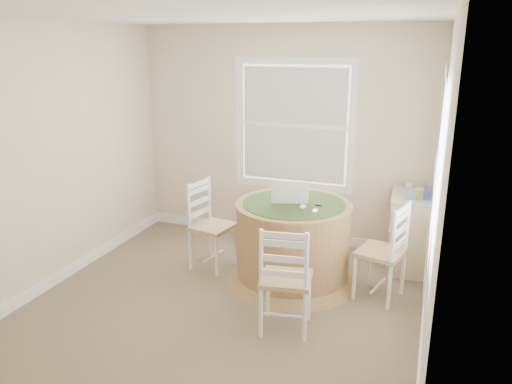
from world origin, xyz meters
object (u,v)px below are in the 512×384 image
(round_table, at_px, (293,239))
(laptop, at_px, (290,198))
(chair_near, at_px, (286,278))
(corner_chest, at_px, (411,233))
(chair_left, at_px, (213,226))
(chair_right, at_px, (381,252))

(round_table, distance_m, laptop, 0.43)
(chair_near, relative_size, corner_chest, 1.13)
(round_table, height_order, chair_near, chair_near)
(chair_left, height_order, corner_chest, chair_left)
(corner_chest, bearing_deg, round_table, -150.95)
(chair_left, relative_size, laptop, 2.13)
(round_table, distance_m, chair_right, 0.89)
(corner_chest, bearing_deg, chair_left, -164.49)
(chair_near, bearing_deg, chair_right, -137.89)
(chair_left, xyz_separation_m, chair_right, (1.80, -0.08, 0.00))
(chair_near, bearing_deg, laptop, -83.77)
(chair_right, bearing_deg, corner_chest, 178.11)
(chair_left, height_order, chair_near, same)
(laptop, relative_size, corner_chest, 0.53)
(corner_chest, bearing_deg, laptop, -153.93)
(chair_right, height_order, laptop, laptop)
(chair_right, bearing_deg, round_table, -78.89)
(round_table, xyz_separation_m, laptop, (-0.06, 0.05, 0.42))
(chair_near, xyz_separation_m, corner_chest, (0.93, 1.62, -0.05))
(chair_right, bearing_deg, laptop, -81.45)
(chair_near, bearing_deg, corner_chest, -128.52)
(chair_near, bearing_deg, chair_left, -48.69)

